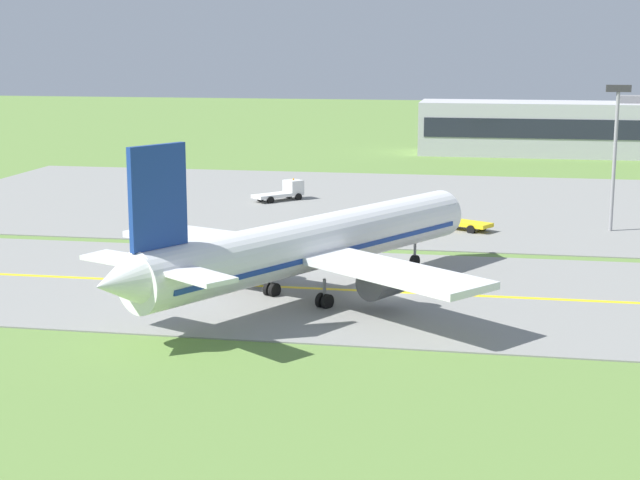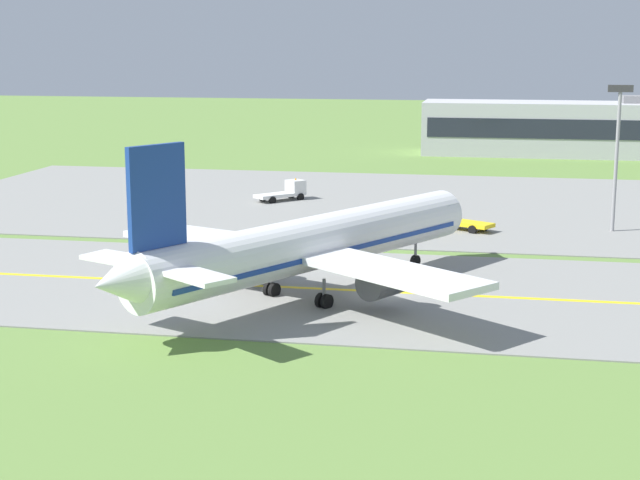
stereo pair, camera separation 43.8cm
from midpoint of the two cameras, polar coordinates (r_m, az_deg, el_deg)
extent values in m
plane|color=olive|center=(76.15, 3.96, -3.06)|extent=(500.00, 500.00, 0.00)
cube|color=gray|center=(76.14, 3.96, -3.02)|extent=(240.00, 28.00, 0.10)
cube|color=gray|center=(116.80, 11.32, 1.85)|extent=(140.00, 52.00, 0.10)
cube|color=yellow|center=(76.12, 3.96, -2.98)|extent=(220.00, 0.60, 0.01)
cylinder|color=white|center=(73.81, -0.12, -0.15)|extent=(20.44, 31.46, 4.00)
cone|color=white|center=(88.15, 7.64, 1.65)|extent=(4.59, 4.15, 3.80)
cone|color=white|center=(61.33, -11.44, -2.39)|extent=(4.54, 4.47, 3.40)
cube|color=navy|center=(73.91, -0.12, -0.53)|extent=(19.15, 29.14, 0.36)
cube|color=#1E232D|center=(86.22, 6.85, 1.92)|extent=(3.84, 3.26, 0.70)
cube|color=white|center=(78.12, -5.90, 0.06)|extent=(15.71, 10.06, 0.50)
cylinder|color=#47474C|center=(78.37, -3.81, -0.91)|extent=(3.69, 4.09, 2.30)
cylinder|color=black|center=(79.50, -3.01, -0.73)|extent=(1.94, 1.27, 2.10)
cube|color=white|center=(67.05, 4.15, -1.80)|extent=(14.78, 13.01, 0.50)
cylinder|color=#47474C|center=(70.09, 3.80, -2.39)|extent=(3.69, 4.09, 2.30)
cylinder|color=black|center=(71.34, 4.57, -2.16)|extent=(1.94, 1.27, 2.10)
cube|color=navy|center=(62.48, -9.16, 2.48)|extent=(2.54, 4.01, 6.50)
cube|color=white|center=(65.61, -10.98, -1.11)|extent=(6.46, 4.63, 0.30)
cube|color=white|center=(60.83, -7.22, -1.98)|extent=(6.27, 5.47, 0.30)
cylinder|color=slate|center=(84.44, 5.66, -0.69)|extent=(0.24, 0.24, 1.65)
cylinder|color=black|center=(84.62, 5.65, -1.23)|extent=(0.85, 1.13, 1.10)
cylinder|color=slate|center=(74.68, -2.63, -2.25)|extent=(0.24, 0.24, 1.65)
cylinder|color=black|center=(75.06, -2.78, -2.83)|extent=(0.85, 1.13, 1.10)
cylinder|color=black|center=(74.69, -2.47, -2.89)|extent=(0.85, 1.13, 1.10)
cylinder|color=slate|center=(71.31, 0.41, -2.89)|extent=(0.24, 0.24, 1.65)
cylinder|color=black|center=(71.69, 0.24, -3.50)|extent=(0.85, 1.13, 1.10)
cylinder|color=black|center=(71.35, 0.58, -3.57)|extent=(0.85, 1.13, 1.10)
cube|color=silver|center=(120.22, -1.31, 3.04)|extent=(2.69, 2.68, 1.80)
cube|color=#1E232D|center=(120.62, -1.01, 3.22)|extent=(1.44, 1.32, 0.81)
cube|color=silver|center=(118.50, -2.56, 2.57)|extent=(4.65, 4.82, 0.40)
cylinder|color=orange|center=(120.08, -1.31, 3.51)|extent=(0.20, 0.20, 0.18)
cylinder|color=black|center=(121.18, -1.58, 2.61)|extent=(0.83, 0.87, 0.90)
cylinder|color=black|center=(119.57, -1.02, 2.49)|extent=(0.83, 0.87, 0.90)
cylinder|color=black|center=(118.91, -3.21, 2.42)|extent=(0.83, 0.87, 0.90)
cylinder|color=black|center=(117.19, -2.64, 2.30)|extent=(0.83, 0.87, 0.90)
cube|color=yellow|center=(102.79, 7.26, 1.52)|extent=(2.56, 2.63, 1.80)
cube|color=#1E232D|center=(103.15, 6.91, 1.74)|extent=(1.02, 1.66, 0.81)
cube|color=yellow|center=(101.22, 8.76, 0.92)|extent=(5.03, 4.11, 0.40)
cylinder|color=orange|center=(102.62, 7.27, 2.07)|extent=(0.20, 0.20, 0.18)
cylinder|color=black|center=(102.15, 6.94, 0.87)|extent=(0.93, 0.71, 0.90)
cylinder|color=black|center=(103.80, 7.55, 1.02)|extent=(0.93, 0.71, 0.90)
cylinder|color=black|center=(99.93, 8.88, 0.58)|extent=(0.93, 0.71, 0.90)
cylinder|color=black|center=(101.69, 9.51, 0.75)|extent=(0.93, 0.71, 0.90)
cube|color=#B2B2B7|center=(171.84, 14.35, 6.20)|extent=(49.27, 11.76, 8.87)
cube|color=#1E232D|center=(165.91, 14.47, 6.17)|extent=(47.30, 0.10, 3.19)
cube|color=slate|center=(172.38, 17.73, 7.71)|extent=(4.00, 4.00, 1.20)
cylinder|color=gray|center=(103.32, 16.78, 4.26)|extent=(0.36, 0.36, 14.00)
cube|color=#333333|center=(102.72, 17.02, 8.33)|extent=(2.40, 0.50, 0.70)
camera|label=1|loc=(0.22, -89.83, 0.03)|focal=55.66mm
camera|label=2|loc=(0.22, 90.17, -0.03)|focal=55.66mm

